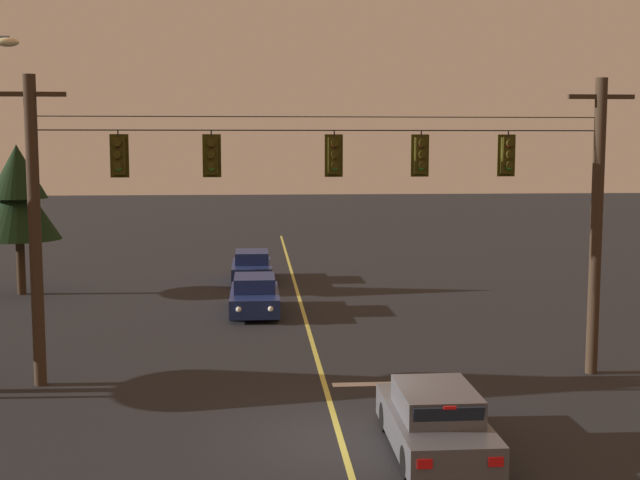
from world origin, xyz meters
name	(u,v)px	position (x,y,z in m)	size (l,w,h in m)	color
ground_plane	(341,439)	(0.00, 0.00, 0.00)	(180.00, 180.00, 0.00)	black
lane_centre_stripe	(309,330)	(0.00, 10.71, 0.00)	(0.14, 60.00, 0.01)	#D1C64C
stop_bar_paint	(396,383)	(1.90, 4.11, 0.00)	(3.40, 0.36, 0.01)	silver
signal_span_assembly	(323,225)	(0.00, 4.71, 4.18)	(16.70, 0.32, 8.06)	#38281C
traffic_light_leftmost	(118,156)	(-5.28, 4.69, 6.00)	(0.48, 0.41, 1.22)	black
traffic_light_left_inner	(212,156)	(-2.90, 4.69, 6.00)	(0.48, 0.41, 1.22)	black
traffic_light_centre	(334,156)	(0.30, 4.69, 6.00)	(0.48, 0.41, 1.22)	black
traffic_light_right_inner	(421,155)	(2.60, 4.69, 6.00)	(0.48, 0.41, 1.22)	black
traffic_light_rightmost	(508,155)	(4.95, 4.69, 6.00)	(0.48, 0.41, 1.22)	black
car_waiting_near_lane	(435,422)	(1.85, -0.90, 0.65)	(1.80, 4.33, 1.39)	#4C4C51
car_oncoming_lead	(255,296)	(-1.83, 13.87, 0.65)	(1.80, 4.42, 1.39)	navy
car_oncoming_trailing	(252,267)	(-1.95, 21.32, 0.65)	(1.80, 4.42, 1.39)	navy
tree_verge_near	(18,197)	(-11.66, 18.58, 4.12)	(3.46, 3.46, 6.32)	#332316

